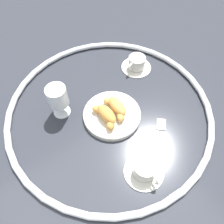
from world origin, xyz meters
The scene contains 9 objects.
ground_plane centered at (0.00, 0.00, 0.00)m, with size 2.20×2.20×0.00m, color #2D3038.
table_chrome_rim centered at (0.00, 0.00, 0.01)m, with size 0.81×0.81×0.02m, color silver.
pastry_plate centered at (-0.02, 0.01, 0.01)m, with size 0.23×0.23×0.02m.
croissant_large centered at (-0.02, -0.02, 0.04)m, with size 0.14×0.07×0.04m.
croissant_small centered at (-0.03, 0.04, 0.04)m, with size 0.14×0.06×0.04m.
coffee_cup_near centered at (-0.27, 0.05, 0.03)m, with size 0.14×0.14×0.06m.
coffee_cup_far centered at (0.13, -0.24, 0.03)m, with size 0.14×0.14×0.06m.
juice_glass_left centered at (0.11, 0.15, 0.09)m, with size 0.08×0.08×0.14m.
sugar_packet centered at (-0.17, -0.12, 0.00)m, with size 0.05×0.03×0.01m, color white.
Camera 1 is at (-0.42, 0.30, 0.75)m, focal length 36.26 mm.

